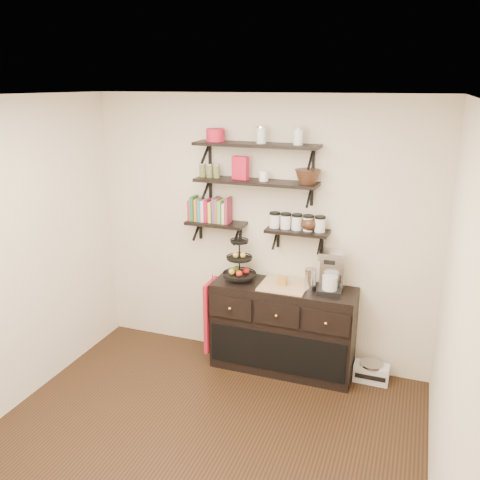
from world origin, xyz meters
name	(u,v)px	position (x,y,z in m)	size (l,w,h in m)	color
floor	(188,459)	(0.00, 0.00, 0.00)	(3.50, 3.50, 0.00)	black
ceiling	(175,97)	(0.00, 0.00, 2.70)	(3.50, 3.50, 0.02)	white
back_wall	(259,232)	(0.00, 1.75, 1.35)	(3.50, 0.02, 2.70)	beige
right_wall	(453,340)	(1.75, 0.00, 1.35)	(0.02, 3.50, 2.70)	beige
shelf_top	(256,145)	(0.00, 1.62, 2.23)	(1.20, 0.27, 0.23)	black
shelf_mid	(256,182)	(0.00, 1.62, 1.88)	(1.20, 0.27, 0.23)	black
shelf_low_left	(216,224)	(-0.42, 1.63, 1.43)	(0.60, 0.25, 0.23)	black
shelf_low_right	(298,232)	(0.42, 1.63, 1.43)	(0.60, 0.25, 0.23)	black
cookbooks	(211,210)	(-0.47, 1.63, 1.57)	(0.43, 0.15, 0.26)	#B11B34
glass_canisters	(297,223)	(0.41, 1.63, 1.51)	(0.54, 0.10, 0.13)	silver
sideboard	(283,328)	(0.33, 1.51, 0.45)	(1.40, 0.50, 0.92)	black
fruit_stand	(240,265)	(-0.13, 1.52, 1.07)	(0.33, 0.33, 0.48)	black
candle	(282,281)	(0.31, 1.51, 0.96)	(0.08, 0.08, 0.08)	#9E6D24
coffee_maker	(331,272)	(0.77, 1.54, 1.10)	(0.23, 0.23, 0.41)	black
thermal_carafe	(310,280)	(0.59, 1.49, 1.01)	(0.11, 0.11, 0.22)	silver
apron	(211,315)	(-0.40, 1.41, 0.52)	(0.04, 0.31, 0.73)	#A51126
radio	(371,372)	(1.21, 1.58, 0.10)	(0.33, 0.22, 0.20)	silver
recipe_box	(240,168)	(-0.16, 1.61, 2.01)	(0.16, 0.06, 0.22)	#B71430
walnut_bowl	(308,177)	(0.50, 1.61, 1.96)	(0.24, 0.24, 0.13)	black
ramekins	(264,176)	(0.08, 1.61, 1.95)	(0.09, 0.09, 0.10)	white
teapot	(309,223)	(0.53, 1.63, 1.53)	(0.21, 0.16, 0.16)	#381E10
red_pot	(216,135)	(-0.41, 1.61, 2.31)	(0.18, 0.18, 0.12)	#B71430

